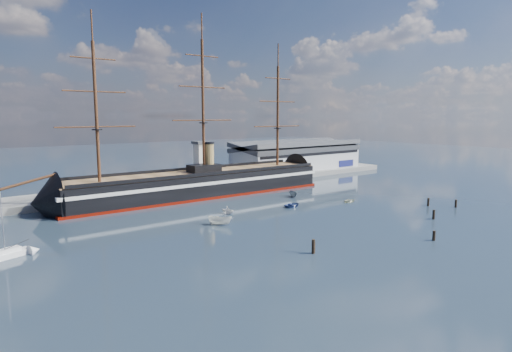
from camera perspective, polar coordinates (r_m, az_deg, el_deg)
ground at (r=128.20m, az=-0.72°, el=-3.67°), size 600.00×600.00×0.00m
quay at (r=162.82m, az=-5.73°, el=-1.21°), size 180.00×18.00×2.00m
warehouse at (r=194.73m, az=5.54°, el=2.67°), size 63.00×21.00×11.60m
quay_tower at (r=155.33m, az=-7.34°, el=1.96°), size 5.00×5.00×15.00m
warship at (r=139.68m, az=-8.20°, el=-1.10°), size 113.04×18.03×53.94m
sailboat at (r=92.22m, az=-30.14°, el=-8.92°), size 8.11×4.65×12.46m
motorboat_a at (r=103.58m, az=-4.83°, el=-6.52°), size 6.91×6.20×2.73m
motorboat_b at (r=123.96m, az=4.94°, el=-4.10°), size 1.87×3.72×1.66m
motorboat_c at (r=138.80m, az=5.00°, el=-2.80°), size 6.16×3.99×2.31m
motorboat_d at (r=115.03m, az=-3.81°, el=-5.04°), size 6.81×4.39×2.31m
motorboat_e at (r=133.54m, az=12.44°, el=-3.39°), size 1.26×2.68×1.22m
piling_near_left at (r=83.26m, az=7.63°, el=-10.21°), size 0.64×0.64×3.48m
piling_near_mid at (r=98.16m, az=22.61°, el=-7.94°), size 0.64×0.64×2.79m
piling_near_right at (r=117.82m, az=22.58°, el=-5.33°), size 0.64×0.64×3.11m
piling_far_right at (r=134.18m, az=21.96°, el=-3.73°), size 0.64×0.64×3.08m
piling_extra at (r=135.29m, az=25.07°, el=-3.81°), size 0.64×0.64×2.96m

